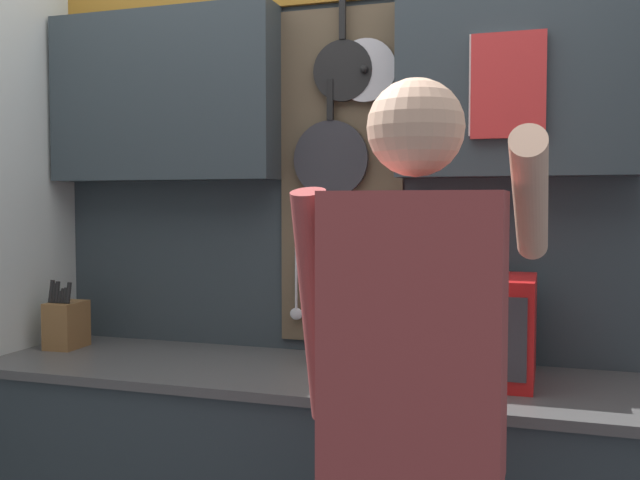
{
  "coord_description": "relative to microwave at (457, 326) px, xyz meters",
  "views": [
    {
      "loc": [
        0.79,
        -2.17,
        1.44
      ],
      "look_at": [
        0.02,
        0.19,
        1.31
      ],
      "focal_mm": 40.0,
      "sensor_mm": 36.0,
      "label": 1
    }
  ],
  "objects": [
    {
      "name": "microwave",
      "position": [
        0.0,
        0.0,
        0.0
      ],
      "size": [
        0.47,
        0.35,
        0.32
      ],
      "color": "red",
      "rests_on": "base_cabinet_counter"
    },
    {
      "name": "knife_block",
      "position": [
        -1.45,
        0.0,
        -0.07
      ],
      "size": [
        0.12,
        0.16,
        0.26
      ],
      "color": "brown",
      "rests_on": "base_cabinet_counter"
    },
    {
      "name": "back_wall_unit",
      "position": [
        -0.52,
        0.22,
        0.44
      ],
      "size": [
        2.7,
        0.23,
        2.46
      ],
      "color": "#2D383D",
      "rests_on": "ground_plane"
    },
    {
      "name": "utensil_crock",
      "position": [
        -0.43,
        0.0,
        -0.08
      ],
      "size": [
        0.11,
        0.11,
        0.34
      ],
      "color": "white",
      "rests_on": "base_cabinet_counter"
    },
    {
      "name": "person",
      "position": [
        -0.0,
        -0.7,
        -0.04
      ],
      "size": [
        0.54,
        0.63,
        1.71
      ],
      "color": "#383842",
      "rests_on": "ground_plane"
    }
  ]
}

